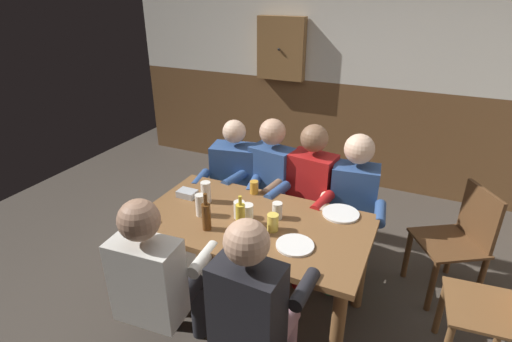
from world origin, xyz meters
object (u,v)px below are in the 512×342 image
object	(u,v)px
person_0	(233,181)
person_5	(254,309)
chair_empty_near_right	(501,308)
plate_1	(295,245)
person_1	(267,186)
plate_0	(341,214)
bottle_1	(206,216)
person_4	(156,277)
dining_table	(254,235)
table_candle	(146,217)
condiment_caddy	(187,194)
bottle_0	(240,218)
pint_glass_1	(254,187)
pint_glass_3	(239,210)
pint_glass_4	(200,205)
pint_glass_0	(277,211)
person_3	(353,204)
wall_dart_cabinet	(281,48)
person_2	(307,194)
pint_glass_5	(206,192)
pint_glass_6	(273,222)
chair_empty_near_left	(459,239)
pint_glass_2	(247,215)

from	to	relation	value
person_0	person_5	world-z (taller)	person_5
chair_empty_near_right	plate_1	distance (m)	1.27
person_1	plate_0	xyz separation A→B (m)	(0.70, -0.33, 0.09)
person_0	bottle_1	world-z (taller)	person_0
person_4	plate_1	world-z (taller)	person_4
dining_table	table_candle	size ratio (longest dim) A/B	19.32
bottle_1	condiment_caddy	bearing A→B (deg)	139.01
chair_empty_near_right	table_candle	bearing A→B (deg)	96.27
bottle_0	table_candle	bearing A→B (deg)	-166.71
pint_glass_1	pint_glass_3	size ratio (longest dim) A/B	0.83
bottle_1	pint_glass_4	world-z (taller)	bottle_1
dining_table	pint_glass_0	distance (m)	0.24
bottle_1	pint_glass_1	distance (m)	0.58
person_3	wall_dart_cabinet	xyz separation A→B (m)	(-1.28, 1.68, 0.86)
person_1	person_2	distance (m)	0.35
pint_glass_3	pint_glass_5	distance (m)	0.33
person_4	bottle_1	bearing A→B (deg)	74.73
plate_0	pint_glass_6	bearing A→B (deg)	-133.41
table_candle	plate_1	bearing A→B (deg)	8.87
plate_1	pint_glass_5	world-z (taller)	pint_glass_5
person_4	chair_empty_near_left	distance (m)	2.21
person_2	pint_glass_3	xyz separation A→B (m)	(-0.27, -0.66, 0.14)
person_1	person_5	xyz separation A→B (m)	(0.50, -1.32, 0.01)
person_5	condiment_caddy	xyz separation A→B (m)	(-0.90, 0.76, 0.10)
table_candle	bottle_0	distance (m)	0.65
condiment_caddy	pint_glass_1	bearing A→B (deg)	30.81
person_2	wall_dart_cabinet	distance (m)	2.10
dining_table	pint_glass_2	bearing A→B (deg)	-106.62
condiment_caddy	dining_table	bearing A→B (deg)	-9.26
pint_glass_1	bottle_1	bearing A→B (deg)	-97.07
person_3	bottle_1	distance (m)	1.18
chair_empty_near_left	pint_glass_4	bearing A→B (deg)	86.41
person_5	condiment_caddy	bearing A→B (deg)	142.36
pint_glass_1	person_1	bearing A→B (deg)	94.79
plate_1	pint_glass_2	xyz separation A→B (m)	(-0.37, 0.10, 0.07)
plate_1	person_2	bearing A→B (deg)	102.95
person_5	chair_empty_near_right	distance (m)	1.49
dining_table	pint_glass_4	xyz separation A→B (m)	(-0.36, -0.09, 0.20)
chair_empty_near_left	pint_glass_5	world-z (taller)	pint_glass_5
bottle_0	bottle_1	size ratio (longest dim) A/B	1.02
chair_empty_near_left	pint_glass_6	distance (m)	1.49
pint_glass_5	person_3	bearing A→B (deg)	30.87
person_5	table_candle	world-z (taller)	person_5
person_3	person_2	bearing A→B (deg)	-6.32
person_5	pint_glass_1	xyz separation A→B (m)	(-0.47, 1.01, 0.12)
pint_glass_5	person_0	bearing A→B (deg)	98.31
wall_dart_cabinet	pint_glass_1	bearing A→B (deg)	-73.62
bottle_1	person_5	bearing A→B (deg)	-39.11
chair_empty_near_left	pint_glass_4	xyz separation A→B (m)	(-1.67, -0.91, 0.37)
bottle_1	pint_glass_6	size ratio (longest dim) A/B	2.24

